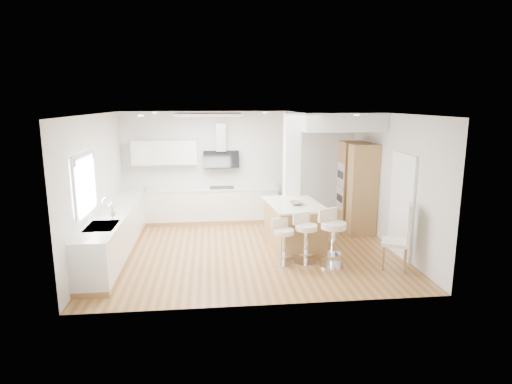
{
  "coord_description": "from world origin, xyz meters",
  "views": [
    {
      "loc": [
        -0.77,
        -8.46,
        3.03
      ],
      "look_at": [
        0.18,
        0.4,
        1.15
      ],
      "focal_mm": 30.0,
      "sensor_mm": 36.0,
      "label": 1
    }
  ],
  "objects": [
    {
      "name": "peninsula",
      "position": [
        0.95,
        0.09,
        0.48
      ],
      "size": [
        1.2,
        1.67,
        1.03
      ],
      "rotation": [
        0.0,
        0.0,
        0.1
      ],
      "color": "#A37A46",
      "rests_on": "ground"
    },
    {
      "name": "counter_left",
      "position": [
        -2.7,
        0.23,
        0.46
      ],
      "size": [
        0.63,
        4.5,
        1.35
      ],
      "color": "#A37A46",
      "rests_on": "ground"
    },
    {
      "name": "wall_right",
      "position": [
        3.0,
        0.0,
        1.4
      ],
      "size": [
        0.04,
        5.0,
        2.8
      ],
      "primitive_type": "cube",
      "color": "silver",
      "rests_on": "ground"
    },
    {
      "name": "wall_left",
      "position": [
        -3.0,
        0.0,
        1.4
      ],
      "size": [
        0.04,
        5.0,
        2.8
      ],
      "primitive_type": "cube",
      "color": "silver",
      "rests_on": "ground"
    },
    {
      "name": "wall_back",
      "position": [
        0.0,
        2.5,
        1.4
      ],
      "size": [
        6.0,
        0.04,
        2.8
      ],
      "primitive_type": "cube",
      "color": "silver",
      "rests_on": "ground"
    },
    {
      "name": "pillar",
      "position": [
        1.05,
        0.95,
        1.4
      ],
      "size": [
        0.35,
        0.35,
        2.8
      ],
      "color": "white",
      "rests_on": "ground"
    },
    {
      "name": "bar_stool_c",
      "position": [
        1.45,
        -1.06,
        0.61
      ],
      "size": [
        0.64,
        0.64,
        1.08
      ],
      "rotation": [
        0.0,
        0.0,
        0.42
      ],
      "color": "white",
      "rests_on": "ground"
    },
    {
      "name": "oven_column",
      "position": [
        2.68,
        1.23,
        1.05
      ],
      "size": [
        0.63,
        1.21,
        2.1
      ],
      "color": "#A37A46",
      "rests_on": "ground"
    },
    {
      "name": "skylight",
      "position": [
        -0.79,
        0.6,
        2.77
      ],
      "size": [
        4.1,
        2.1,
        0.06
      ],
      "color": "white",
      "rests_on": "ground"
    },
    {
      "name": "bar_stool_b",
      "position": [
        0.99,
        -0.85,
        0.54
      ],
      "size": [
        0.58,
        0.58,
        0.97
      ],
      "rotation": [
        0.0,
        0.0,
        0.43
      ],
      "color": "white",
      "rests_on": "ground"
    },
    {
      "name": "ground",
      "position": [
        0.0,
        0.0,
        0.0
      ],
      "size": [
        6.0,
        6.0,
        0.0
      ],
      "primitive_type": "plane",
      "color": "#A06E3B",
      "rests_on": "ground"
    },
    {
      "name": "window_left",
      "position": [
        -2.96,
        -0.9,
        1.69
      ],
      "size": [
        0.06,
        1.28,
        1.07
      ],
      "color": "white",
      "rests_on": "ground"
    },
    {
      "name": "bar_stool_a",
      "position": [
        0.56,
        -0.87,
        0.49
      ],
      "size": [
        0.52,
        0.52,
        0.88
      ],
      "rotation": [
        0.0,
        0.0,
        0.4
      ],
      "color": "white",
      "rests_on": "ground"
    },
    {
      "name": "ceiling",
      "position": [
        0.0,
        0.0,
        0.0
      ],
      "size": [
        6.0,
        5.0,
        0.02
      ],
      "primitive_type": "cube",
      "color": "silver",
      "rests_on": "ground"
    },
    {
      "name": "doorway_right",
      "position": [
        2.97,
        -0.6,
        1.0
      ],
      "size": [
        0.05,
        1.0,
        2.1
      ],
      "color": "#494239",
      "rests_on": "ground"
    },
    {
      "name": "counter_back",
      "position": [
        -0.91,
        2.22,
        0.7
      ],
      "size": [
        3.62,
        0.63,
        2.5
      ],
      "color": "#A37A46",
      "rests_on": "ground"
    },
    {
      "name": "dining_chair",
      "position": [
        2.67,
        -1.34,
        0.66
      ],
      "size": [
        0.64,
        0.64,
        1.24
      ],
      "rotation": [
        0.0,
        0.0,
        -0.43
      ],
      "color": "#F3E4C6",
      "rests_on": "ground"
    },
    {
      "name": "soffit",
      "position": [
        2.1,
        1.4,
        2.6
      ],
      "size": [
        1.78,
        2.2,
        0.4
      ],
      "color": "silver",
      "rests_on": "ground"
    }
  ]
}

